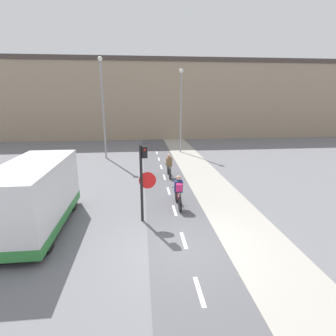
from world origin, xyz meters
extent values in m
plane|color=slate|center=(0.00, 0.00, 0.00)|extent=(120.00, 120.00, 0.00)
cube|color=#56565B|center=(0.00, 0.00, 0.01)|extent=(2.48, 60.00, 0.02)
cube|color=white|center=(0.00, -2.00, 0.02)|extent=(0.12, 1.10, 0.00)
cube|color=white|center=(0.00, 0.50, 0.02)|extent=(0.12, 1.10, 0.00)
cube|color=white|center=(0.00, 3.00, 0.02)|extent=(0.12, 1.10, 0.00)
cube|color=white|center=(0.00, 5.50, 0.02)|extent=(0.12, 1.10, 0.00)
cube|color=white|center=(0.00, 8.00, 0.02)|extent=(0.12, 1.10, 0.00)
cube|color=white|center=(0.00, 10.50, 0.02)|extent=(0.12, 1.10, 0.00)
cube|color=white|center=(0.00, 13.00, 0.02)|extent=(0.12, 1.10, 0.00)
cube|color=white|center=(0.00, 15.50, 0.02)|extent=(0.12, 1.10, 0.00)
cube|color=#A8A399|center=(2.44, 0.00, 0.03)|extent=(2.40, 60.00, 0.05)
cube|color=gray|center=(0.00, 25.60, 4.34)|extent=(60.00, 5.00, 8.69)
cube|color=#473D38|center=(0.00, 25.60, 8.94)|extent=(60.00, 5.20, 0.50)
cylinder|color=black|center=(-1.41, 2.20, 1.55)|extent=(0.11, 0.11, 3.09)
cube|color=black|center=(-1.26, 2.20, 2.82)|extent=(0.20, 0.20, 0.44)
sphere|color=red|center=(-1.26, 2.09, 2.93)|extent=(0.09, 0.09, 0.09)
cone|color=red|center=(-1.18, 2.19, 1.70)|extent=(0.67, 0.01, 0.67)
cone|color=silver|center=(-1.18, 2.20, 1.70)|extent=(0.60, 0.02, 0.60)
cylinder|color=gray|center=(-4.28, 13.95, 3.76)|extent=(0.14, 0.14, 7.52)
sphere|color=silver|center=(-4.28, 13.95, 7.63)|extent=(0.36, 0.36, 0.36)
cylinder|color=gray|center=(2.14, 15.61, 3.44)|extent=(0.14, 0.14, 6.88)
sphere|color=silver|center=(2.14, 15.61, 6.98)|extent=(0.36, 0.36, 0.36)
cylinder|color=black|center=(0.22, 2.89, 0.33)|extent=(0.07, 0.66, 0.66)
cylinder|color=black|center=(0.22, 4.01, 0.33)|extent=(0.07, 0.66, 0.66)
cylinder|color=maroon|center=(0.22, 3.66, 0.50)|extent=(0.04, 0.71, 0.41)
cylinder|color=maroon|center=(0.22, 3.14, 0.52)|extent=(0.04, 0.37, 0.44)
cylinder|color=maroon|center=(0.22, 3.49, 0.71)|extent=(0.04, 1.05, 0.07)
cylinder|color=maroon|center=(0.22, 3.10, 0.32)|extent=(0.04, 0.43, 0.05)
cylinder|color=black|center=(0.22, 4.01, 0.74)|extent=(0.46, 0.03, 0.03)
cube|color=navy|center=(0.22, 3.36, 1.01)|extent=(0.36, 0.31, 0.59)
sphere|color=tan|center=(0.22, 3.40, 1.39)|extent=(0.22, 0.22, 0.22)
cylinder|color=#232328|center=(0.12, 3.33, 0.57)|extent=(0.04, 0.07, 0.42)
cylinder|color=#232328|center=(0.32, 3.33, 0.57)|extent=(0.04, 0.07, 0.42)
cube|color=#DB286B|center=(0.22, 3.18, 1.03)|extent=(0.28, 0.23, 0.39)
cylinder|color=black|center=(0.31, 7.62, 0.32)|extent=(0.07, 0.63, 0.63)
cylinder|color=black|center=(0.31, 8.70, 0.32)|extent=(0.07, 0.63, 0.63)
cylinder|color=black|center=(0.31, 8.36, 0.48)|extent=(0.04, 0.68, 0.39)
cylinder|color=black|center=(0.31, 7.87, 0.50)|extent=(0.04, 0.36, 0.42)
cylinder|color=black|center=(0.31, 8.20, 0.68)|extent=(0.04, 1.00, 0.07)
cylinder|color=black|center=(0.31, 7.83, 0.31)|extent=(0.04, 0.41, 0.05)
cylinder|color=black|center=(0.31, 8.70, 0.71)|extent=(0.46, 0.03, 0.03)
cube|color=brown|center=(0.31, 8.08, 0.97)|extent=(0.36, 0.31, 0.59)
sphere|color=tan|center=(0.31, 8.12, 1.35)|extent=(0.22, 0.22, 0.22)
cylinder|color=#232328|center=(0.21, 8.05, 0.55)|extent=(0.04, 0.07, 0.40)
cylinder|color=#232328|center=(0.41, 8.05, 0.55)|extent=(0.04, 0.07, 0.40)
cube|color=silver|center=(-5.33, 1.94, 1.39)|extent=(1.98, 5.06, 2.29)
cube|color=#33843D|center=(-5.33, 1.94, 0.42)|extent=(1.99, 5.07, 0.36)
cube|color=black|center=(-5.33, 4.45, 1.79)|extent=(1.78, 0.04, 0.70)
cylinder|color=black|center=(-6.22, 3.59, 0.35)|extent=(0.18, 0.70, 0.70)
cylinder|color=black|center=(-4.44, 3.59, 0.35)|extent=(0.18, 0.70, 0.70)
cylinder|color=black|center=(-4.44, 0.30, 0.35)|extent=(0.18, 0.70, 0.70)
camera|label=1|loc=(-1.38, -7.53, 4.81)|focal=28.00mm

